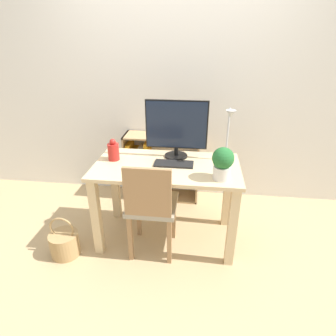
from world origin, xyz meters
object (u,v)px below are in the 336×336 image
object	(u,v)px
monitor	(176,127)
chair	(151,205)
keyboard	(174,164)
bookshelf	(149,169)
desk_lamp	(229,131)
basket	(65,243)
potted_plant	(223,163)
vase	(113,151)

from	to	relation	value
monitor	chair	distance (m)	0.70
keyboard	chair	size ratio (longest dim) A/B	0.37
keyboard	bookshelf	distance (m)	0.90
desk_lamp	bookshelf	bearing A→B (deg)	142.62
monitor	basket	world-z (taller)	monitor
keyboard	desk_lamp	xyz separation A→B (m)	(0.43, 0.10, 0.27)
chair	potted_plant	bearing A→B (deg)	3.85
keyboard	potted_plant	world-z (taller)	potted_plant
potted_plant	keyboard	bearing A→B (deg)	151.84
potted_plant	basket	bearing A→B (deg)	-173.38
potted_plant	basket	size ratio (longest dim) A/B	0.67
potted_plant	chair	xyz separation A→B (m)	(-0.54, -0.04, -0.39)
monitor	keyboard	xyz separation A→B (m)	(-0.00, -0.18, -0.27)
potted_plant	basket	world-z (taller)	potted_plant
vase	potted_plant	world-z (taller)	potted_plant
potted_plant	chair	world-z (taller)	potted_plant
vase	desk_lamp	bearing A→B (deg)	3.62
vase	chair	bearing A→B (deg)	-37.72
potted_plant	bookshelf	size ratio (longest dim) A/B	0.31
chair	bookshelf	size ratio (longest dim) A/B	1.07
desk_lamp	potted_plant	distance (m)	0.35
vase	basket	world-z (taller)	vase
basket	chair	bearing A→B (deg)	8.43
vase	potted_plant	bearing A→B (deg)	-15.22
desk_lamp	keyboard	bearing A→B (deg)	-166.55
bookshelf	basket	size ratio (longest dim) A/B	2.17
monitor	basket	distance (m)	1.38
vase	bookshelf	world-z (taller)	vase
monitor	chair	world-z (taller)	monitor
vase	chair	size ratio (longest dim) A/B	0.22
keyboard	potted_plant	bearing A→B (deg)	-28.16
monitor	bookshelf	world-z (taller)	monitor
keyboard	basket	distance (m)	1.16
keyboard	desk_lamp	size ratio (longest dim) A/B	0.71
desk_lamp	chair	xyz separation A→B (m)	(-0.59, -0.35, -0.54)
desk_lamp	chair	bearing A→B (deg)	-149.54
desk_lamp	potted_plant	size ratio (longest dim) A/B	1.84
monitor	potted_plant	distance (m)	0.56
keyboard	potted_plant	size ratio (longest dim) A/B	1.30
desk_lamp	basket	xyz separation A→B (m)	(-1.33, -0.46, -0.91)
monitor	bookshelf	distance (m)	0.94
keyboard	desk_lamp	world-z (taller)	desk_lamp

